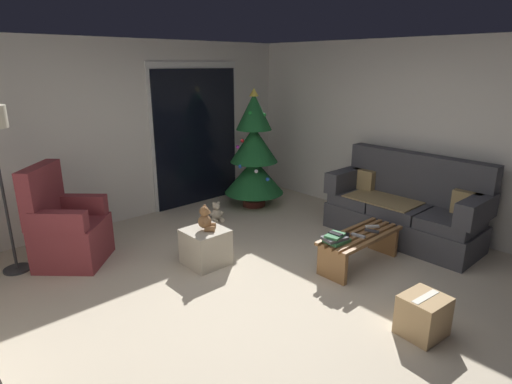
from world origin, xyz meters
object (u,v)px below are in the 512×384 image
at_px(book_stack, 336,238).
at_px(ottoman, 206,247).
at_px(coffee_table, 360,244).
at_px(couch, 405,208).
at_px(remote_graphite, 372,231).
at_px(teddy_bear_cream_by_tree, 217,213).
at_px(cell_phone, 335,233).
at_px(christmas_tree, 254,155).
at_px(cardboard_box_taped_mid_floor, 423,315).
at_px(remote_black, 347,236).
at_px(armchair, 66,229).
at_px(remote_silver, 358,236).
at_px(remote_white, 372,226).
at_px(teddy_bear_chestnut, 206,220).

bearing_deg(book_stack, ottoman, 126.97).
relative_size(coffee_table, book_stack, 3.78).
bearing_deg(couch, remote_graphite, -172.46).
bearing_deg(teddy_bear_cream_by_tree, book_stack, -91.35).
relative_size(couch, cell_phone, 13.48).
relative_size(coffee_table, christmas_tree, 0.60).
height_order(cell_phone, teddy_bear_cream_by_tree, cell_phone).
bearing_deg(couch, teddy_bear_cream_by_tree, 124.05).
distance_m(ottoman, cardboard_box_taped_mid_floor, 2.35).
bearing_deg(remote_graphite, remote_black, 143.87).
distance_m(remote_graphite, cell_phone, 0.54).
bearing_deg(remote_black, teddy_bear_cream_by_tree, 153.82).
bearing_deg(remote_graphite, armchair, 118.49).
height_order(christmas_tree, ottoman, christmas_tree).
relative_size(ottoman, teddy_bear_cream_by_tree, 1.54).
height_order(remote_black, christmas_tree, christmas_tree).
bearing_deg(remote_graphite, remote_silver, 154.43).
xyz_separation_m(remote_white, cell_phone, (-0.64, 0.04, 0.08)).
height_order(remote_black, book_stack, book_stack).
distance_m(coffee_table, teddy_bear_cream_by_tree, 2.21).
xyz_separation_m(remote_silver, teddy_bear_cream_by_tree, (-0.25, 2.21, -0.27)).
bearing_deg(cell_phone, remote_silver, -17.28).
bearing_deg(remote_graphite, cell_phone, 149.51).
relative_size(remote_silver, teddy_bear_cream_by_tree, 0.55).
distance_m(coffee_table, remote_graphite, 0.20).
xyz_separation_m(teddy_bear_chestnut, teddy_bear_cream_by_tree, (0.90, 1.00, -0.41)).
height_order(book_stack, cell_phone, cell_phone).
bearing_deg(teddy_bear_chestnut, remote_silver, -46.29).
relative_size(couch, christmas_tree, 1.06).
bearing_deg(remote_silver, coffee_table, 8.69).
xyz_separation_m(remote_black, cell_phone, (-0.20, 0.01, 0.08)).
height_order(remote_silver, remote_white, same).
relative_size(book_stack, cell_phone, 2.02).
relative_size(remote_graphite, book_stack, 0.54).
xyz_separation_m(remote_graphite, christmas_tree, (0.37, 2.37, 0.43)).
height_order(remote_white, cardboard_box_taped_mid_floor, remote_white).
height_order(coffee_table, teddy_bear_chestnut, teddy_bear_chestnut).
bearing_deg(armchair, teddy_bear_cream_by_tree, -2.40).
bearing_deg(coffee_table, teddy_bear_chestnut, 136.37).
distance_m(cell_phone, teddy_bear_chestnut, 1.41).
relative_size(remote_silver, cardboard_box_taped_mid_floor, 0.41).
bearing_deg(teddy_bear_cream_by_tree, remote_silver, -83.44).
distance_m(couch, teddy_bear_cream_by_tree, 2.56).
relative_size(armchair, cardboard_box_taped_mid_floor, 2.95).
bearing_deg(cardboard_box_taped_mid_floor, ottoman, 104.14).
distance_m(couch, teddy_bear_chestnut, 2.58).
relative_size(couch, remote_black, 12.44).
xyz_separation_m(couch, cardboard_box_taped_mid_floor, (-1.76, -1.16, -0.22)).
xyz_separation_m(remote_black, cardboard_box_taped_mid_floor, (-0.49, -1.13, -0.21)).
bearing_deg(couch, cell_phone, -179.35).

